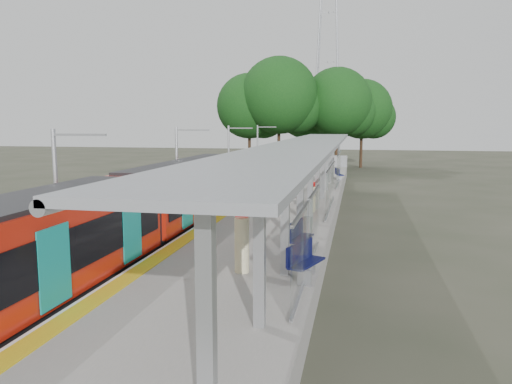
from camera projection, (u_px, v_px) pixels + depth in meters
trackbed at (212, 214)px, 30.26m from camera, size 3.00×70.00×0.24m
platform at (285, 211)px, 29.31m from camera, size 6.00×50.00×1.00m
tactile_strip at (243, 201)px, 29.75m from camera, size 0.60×50.00×0.02m
end_fence at (319, 161)px, 53.38m from camera, size 6.00×0.10×1.20m
train at (130, 215)px, 19.35m from camera, size 2.74×27.60×3.62m
canopy at (307, 151)px, 24.79m from camera, size 3.27×38.00×3.66m
pylon at (328, 37)px, 78.42m from camera, size 8.00×4.00×38.00m
tree_cluster at (305, 104)px, 60.12m from camera, size 20.77×15.87×13.22m
catenary_masts at (178, 169)px, 29.25m from camera, size 2.08×48.16×5.40m
bench_near at (304, 260)px, 14.75m from camera, size 1.03×1.69×1.11m
bench_mid at (298, 236)px, 17.95m from camera, size 0.84×1.68×1.10m
bench_far at (339, 174)px, 40.86m from camera, size 0.82×1.44×0.94m
info_pillar_near at (242, 245)px, 15.40m from camera, size 0.46×0.46×2.02m
info_pillar_far at (312, 199)px, 26.03m from camera, size 0.35×0.35×1.56m
litter_bin at (307, 226)px, 20.38m from camera, size 0.52×0.52×0.81m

